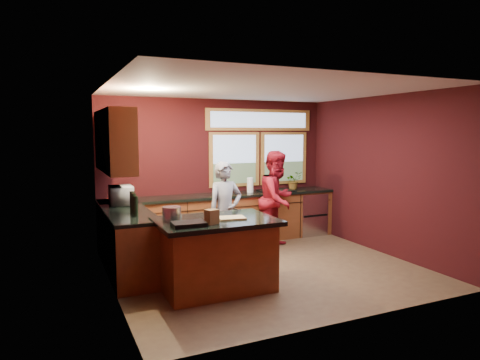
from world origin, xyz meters
TOP-DOWN VIEW (x-y plane):
  - floor at (0.00, 0.00)m, footprint 4.50×4.50m
  - room_shell at (-0.60, 0.32)m, footprint 4.52×4.02m
  - back_counter at (0.20, 1.70)m, footprint 4.50×0.64m
  - left_counter at (-1.95, 0.85)m, footprint 0.64×2.30m
  - island at (-1.00, -0.49)m, footprint 1.55×1.05m
  - person_grey at (-0.40, 0.65)m, footprint 0.62×0.44m
  - person_red at (0.78, 1.04)m, footprint 1.07×0.99m
  - microwave at (-1.92, 1.29)m, footprint 0.38×0.54m
  - potted_plant at (1.55, 1.75)m, footprint 0.32×0.28m
  - paper_towel at (0.55, 1.70)m, footprint 0.12×0.12m
  - cutting_board at (-0.80, -0.54)m, footprint 0.38×0.30m
  - stock_pot at (-1.55, -0.34)m, footprint 0.24×0.24m
  - paper_bag at (-1.15, -0.74)m, footprint 0.18×0.16m
  - black_tray at (-1.45, -0.74)m, footprint 0.41×0.30m

SIDE VIEW (x-z plane):
  - floor at x=0.00m, z-range 0.00..0.00m
  - back_counter at x=0.20m, z-range 0.00..0.93m
  - left_counter at x=-1.95m, z-range 0.00..0.93m
  - island at x=-1.00m, z-range 0.01..0.95m
  - person_grey at x=-0.40m, z-range 0.00..1.61m
  - person_red at x=0.78m, z-range 0.00..1.75m
  - cutting_board at x=-0.80m, z-range 0.94..0.96m
  - black_tray at x=-1.45m, z-range 0.94..0.99m
  - stock_pot at x=-1.55m, z-range 0.94..1.12m
  - paper_bag at x=-1.15m, z-range 0.94..1.12m
  - paper_towel at x=0.55m, z-range 0.93..1.21m
  - microwave at x=-1.92m, z-range 0.93..1.22m
  - potted_plant at x=1.55m, z-range 0.93..1.29m
  - room_shell at x=-0.60m, z-range 0.44..3.15m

